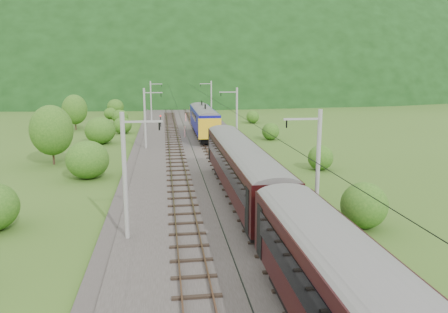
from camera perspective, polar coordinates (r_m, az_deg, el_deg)
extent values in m
plane|color=#37561A|center=(29.09, 0.03, -10.49)|extent=(600.00, 600.00, 0.00)
cube|color=#38332D|center=(38.44, -2.04, -4.74)|extent=(14.00, 220.00, 0.30)
cube|color=#533323|center=(38.16, -6.71, -4.39)|extent=(0.08, 220.00, 0.15)
cube|color=#533323|center=(38.21, -4.56, -4.33)|extent=(0.08, 220.00, 0.15)
cube|color=black|center=(38.22, -5.63, -4.55)|extent=(2.40, 220.00, 0.12)
cube|color=#533323|center=(38.54, 0.45, -4.15)|extent=(0.08, 220.00, 0.15)
cube|color=#533323|center=(38.77, 2.56, -4.07)|extent=(0.08, 220.00, 0.15)
cube|color=black|center=(38.68, 1.51, -4.30)|extent=(2.40, 220.00, 0.12)
cylinder|color=gray|center=(27.63, -12.83, -2.60)|extent=(0.28, 0.28, 8.00)
cube|color=gray|center=(26.94, -10.60, 4.50)|extent=(2.40, 0.12, 0.12)
cylinder|color=black|center=(26.95, -8.45, 3.93)|extent=(0.10, 0.10, 0.50)
cylinder|color=gray|center=(59.14, -10.29, 4.91)|extent=(0.28, 0.28, 8.00)
cube|color=gray|center=(58.82, -9.23, 8.24)|extent=(2.40, 0.12, 0.12)
cylinder|color=black|center=(58.82, -8.24, 7.97)|extent=(0.10, 0.10, 0.50)
cylinder|color=gray|center=(90.99, -9.51, 7.18)|extent=(0.28, 0.28, 8.00)
cube|color=gray|center=(90.78, -8.82, 9.35)|extent=(2.40, 0.12, 0.12)
cylinder|color=black|center=(90.79, -8.17, 9.17)|extent=(0.10, 0.10, 0.50)
cylinder|color=gray|center=(122.92, -9.14, 8.27)|extent=(0.28, 0.28, 8.00)
cube|color=gray|center=(122.77, -8.62, 9.88)|extent=(2.40, 0.12, 0.12)
cylinder|color=black|center=(122.77, -8.14, 9.75)|extent=(0.10, 0.10, 0.50)
cylinder|color=gray|center=(154.88, -8.92, 8.92)|extent=(0.28, 0.28, 8.00)
cube|color=gray|center=(154.76, -8.51, 10.19)|extent=(2.40, 0.12, 0.12)
cylinder|color=black|center=(154.76, -8.13, 10.09)|extent=(0.10, 0.10, 0.50)
cylinder|color=gray|center=(29.25, 12.15, -1.79)|extent=(0.28, 0.28, 8.00)
cube|color=gray|center=(28.28, 10.15, 4.84)|extent=(2.40, 0.12, 0.12)
cylinder|color=black|center=(28.03, 8.18, 4.23)|extent=(0.10, 0.10, 0.50)
cylinder|color=gray|center=(59.91, 1.69, 5.17)|extent=(0.28, 0.28, 8.00)
cube|color=gray|center=(59.45, 0.55, 8.42)|extent=(2.40, 0.12, 0.12)
cylinder|color=black|center=(59.33, -0.41, 8.12)|extent=(0.10, 0.10, 0.50)
cylinder|color=gray|center=(91.50, -1.67, 7.36)|extent=(0.28, 0.28, 8.00)
cube|color=gray|center=(91.19, -2.44, 9.48)|extent=(2.40, 0.12, 0.12)
cylinder|color=black|center=(91.11, -3.07, 9.28)|extent=(0.10, 0.10, 0.50)
cylinder|color=gray|center=(123.29, -3.31, 8.41)|extent=(0.28, 0.28, 8.00)
cube|color=gray|center=(123.07, -3.89, 9.98)|extent=(2.40, 0.12, 0.12)
cylinder|color=black|center=(123.01, -4.36, 9.83)|extent=(0.10, 0.10, 0.50)
cylinder|color=gray|center=(155.18, -4.28, 9.03)|extent=(0.28, 0.28, 8.00)
cube|color=gray|center=(155.00, -4.75, 10.27)|extent=(2.40, 0.12, 0.12)
cylinder|color=black|center=(154.95, -5.12, 10.16)|extent=(0.10, 0.10, 0.50)
cylinder|color=black|center=(36.94, -5.84, 5.55)|extent=(0.03, 198.00, 0.03)
cylinder|color=black|center=(37.42, 1.56, 5.68)|extent=(0.03, 198.00, 0.03)
ellipsoid|color=black|center=(286.95, -7.24, 9.23)|extent=(504.00, 360.00, 244.00)
cylinder|color=slate|center=(13.28, 21.89, -18.25)|extent=(3.02, 22.82, 3.02)
cube|color=black|center=(21.34, 10.11, -16.18)|extent=(2.29, 3.34, 0.94)
cube|color=black|center=(35.30, 2.29, -1.31)|extent=(3.02, 22.94, 3.13)
cylinder|color=slate|center=(35.01, 2.30, 0.94)|extent=(3.02, 22.82, 3.02)
cube|color=black|center=(34.98, -0.18, -0.79)|extent=(0.05, 20.19, 1.20)
cube|color=black|center=(35.51, 4.72, -0.64)|extent=(0.05, 20.19, 1.20)
cube|color=black|center=(28.33, 5.15, -8.90)|extent=(2.29, 3.34, 0.94)
cube|color=black|center=(43.48, 0.40, -1.60)|extent=(2.29, 3.34, 0.94)
cube|color=navy|center=(67.96, -2.69, 4.88)|extent=(3.02, 18.77, 3.13)
cylinder|color=slate|center=(67.82, -2.70, 6.06)|extent=(3.02, 18.67, 3.02)
cube|color=black|center=(67.80, -3.99, 5.16)|extent=(0.05, 16.52, 1.20)
cube|color=black|center=(68.08, -1.40, 5.21)|extent=(0.05, 16.52, 1.20)
cube|color=black|center=(61.77, -2.11, 2.31)|extent=(2.29, 3.34, 0.94)
cube|color=black|center=(74.71, -3.14, 3.90)|extent=(2.29, 3.34, 0.94)
cube|color=gold|center=(77.08, -3.32, 5.50)|extent=(3.08, 0.50, 2.82)
cube|color=gold|center=(58.92, -1.87, 3.66)|extent=(3.08, 0.50, 2.82)
cube|color=black|center=(70.73, -2.93, 6.87)|extent=(0.08, 1.60, 0.94)
cylinder|color=red|center=(68.52, -5.14, 3.27)|extent=(0.18, 0.18, 1.69)
cylinder|color=red|center=(88.83, -5.02, 5.12)|extent=(0.17, 0.17, 1.59)
cylinder|color=black|center=(80.80, -8.28, 4.54)|extent=(0.14, 0.14, 1.96)
sphere|color=red|center=(80.69, -8.30, 5.27)|extent=(0.24, 0.24, 0.24)
ellipsoid|color=#214D14|center=(45.57, -17.39, -0.40)|extent=(4.25, 4.25, 3.83)
ellipsoid|color=#214D14|center=(54.26, -18.02, 0.46)|extent=(2.31, 2.31, 2.08)
ellipsoid|color=#214D14|center=(66.02, -15.87, 3.29)|extent=(4.38, 4.38, 3.94)
ellipsoid|color=#214D14|center=(75.69, -13.13, 3.98)|extent=(3.08, 3.08, 2.77)
ellipsoid|color=#214D14|center=(88.55, -13.41, 5.05)|extent=(3.18, 3.18, 2.86)
ellipsoid|color=#214D14|center=(98.24, -14.62, 5.48)|extent=(2.73, 2.73, 2.46)
ellipsoid|color=#214D14|center=(108.71, -14.00, 6.35)|extent=(3.96, 3.96, 3.56)
ellipsoid|color=#214D14|center=(119.67, -12.19, 6.75)|extent=(3.40, 3.40, 3.06)
cylinder|color=black|center=(53.48, -21.44, 0.96)|extent=(0.24, 0.24, 3.70)
ellipsoid|color=#214D14|center=(53.16, -21.60, 3.20)|extent=(4.76, 4.76, 5.72)
cylinder|color=black|center=(82.40, -18.84, 4.48)|extent=(0.24, 0.24, 3.42)
ellipsoid|color=#214D14|center=(82.20, -18.93, 5.83)|extent=(4.40, 4.40, 5.28)
ellipsoid|color=#214D14|center=(31.77, 17.81, -6.36)|extent=(3.22, 3.22, 2.90)
ellipsoid|color=#214D14|center=(48.35, 12.49, -0.31)|extent=(2.73, 2.73, 2.46)
ellipsoid|color=#214D14|center=(67.55, 6.11, 3.17)|extent=(2.65, 2.65, 2.39)
ellipsoid|color=#214D14|center=(87.92, 3.77, 5.11)|extent=(2.55, 2.55, 2.30)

